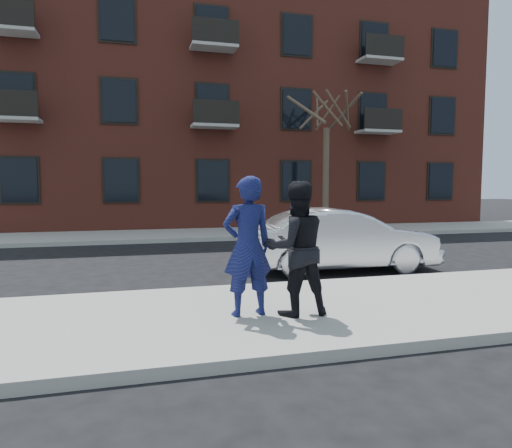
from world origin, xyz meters
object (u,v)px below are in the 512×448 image
object	(u,v)px
silver_sedan	(341,240)
man_hoodie	(247,246)
street_tree	(327,99)
man_peacoat	(296,248)

from	to	relation	value
silver_sedan	man_hoodie	xyz separation A→B (m)	(-3.10, -3.45, 0.41)
street_tree	silver_sedan	distance (m)	9.78
street_tree	man_peacoat	size ratio (longest dim) A/B	3.57
man_hoodie	silver_sedan	bearing A→B (deg)	-137.02
silver_sedan	man_hoodie	world-z (taller)	man_hoodie
man_hoodie	man_peacoat	distance (m)	0.69
man_peacoat	street_tree	bearing A→B (deg)	-116.40
silver_sedan	man_hoodie	distance (m)	4.66
street_tree	man_hoodie	distance (m)	13.69
man_peacoat	silver_sedan	bearing A→B (deg)	-124.87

